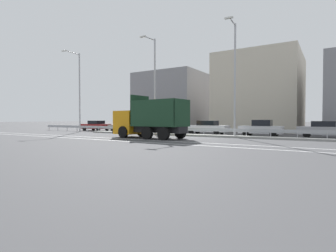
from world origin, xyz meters
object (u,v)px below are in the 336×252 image
object	(u,v)px
street_lamp_0	(78,88)
parked_car_2	(158,126)
dump_truck	(143,123)
parked_car_4	(261,128)
parked_car_5	(324,130)
parked_car_0	(96,126)
parked_car_3	(207,127)
parked_car_1	(124,126)
median_road_sign	(143,123)
street_lamp_1	(154,82)
street_lamp_2	(234,75)

from	to	relation	value
street_lamp_0	parked_car_2	bearing A→B (deg)	20.72
dump_truck	parked_car_4	world-z (taller)	dump_truck
street_lamp_0	parked_car_5	xyz separation A→B (m)	(27.44, 3.72, -4.90)
parked_car_0	parked_car_3	xyz separation A→B (m)	(17.26, -0.02, 0.02)
parked_car_1	median_road_sign	bearing A→B (deg)	59.48
street_lamp_0	parked_car_2	size ratio (longest dim) A/B	2.24
parked_car_3	parked_car_1	bearing A→B (deg)	91.76
parked_car_2	parked_car_3	size ratio (longest dim) A/B	0.96
median_road_sign	parked_car_2	bearing A→B (deg)	94.62
dump_truck	parked_car_1	world-z (taller)	dump_truck
median_road_sign	parked_car_2	distance (m)	3.55
parked_car_0	street_lamp_1	bearing A→B (deg)	-108.91
parked_car_4	parked_car_1	bearing A→B (deg)	87.06
street_lamp_0	parked_car_0	xyz separation A→B (m)	(-0.90, 3.76, -4.91)
dump_truck	parked_car_4	bearing A→B (deg)	-44.69
median_road_sign	street_lamp_1	size ratio (longest dim) A/B	0.24
parked_car_2	parked_car_1	bearing A→B (deg)	-90.66
parked_car_5	street_lamp_1	bearing A→B (deg)	-77.79
median_road_sign	dump_truck	bearing A→B (deg)	-52.37
dump_truck	parked_car_5	bearing A→B (deg)	-55.49
street_lamp_2	parked_car_1	xyz separation A→B (m)	(-15.78, 3.24, -4.89)
street_lamp_1	parked_car_1	size ratio (longest dim) A/B	2.41
parked_car_1	parked_car_2	distance (m)	5.19
street_lamp_1	parked_car_2	distance (m)	6.32
median_road_sign	street_lamp_2	xyz separation A→B (m)	(10.31, -0.05, 4.34)
parked_car_3	street_lamp_1	bearing A→B (deg)	128.83
dump_truck	parked_car_5	distance (m)	15.91
dump_truck	parked_car_4	size ratio (longest dim) A/B	1.78
parked_car_3	street_lamp_2	bearing A→B (deg)	-129.97
street_lamp_1	parked_car_0	world-z (taller)	street_lamp_1
street_lamp_2	parked_car_2	world-z (taller)	street_lamp_2
street_lamp_2	parked_car_1	size ratio (longest dim) A/B	2.41
street_lamp_0	parked_car_4	world-z (taller)	street_lamp_0
median_road_sign	street_lamp_0	size ratio (longest dim) A/B	0.24
street_lamp_1	parked_car_4	world-z (taller)	street_lamp_1
parked_car_5	dump_truck	bearing A→B (deg)	-60.79
parked_car_4	street_lamp_1	bearing A→B (deg)	104.21
parked_car_2	parked_car_3	distance (m)	6.42
street_lamp_2	parked_car_2	distance (m)	12.18
dump_truck	parked_car_2	bearing A→B (deg)	29.65
parked_car_1	parked_car_5	world-z (taller)	parked_car_5
dump_truck	parked_car_0	distance (m)	16.61
parked_car_1	parked_car_5	distance (m)	22.69
parked_car_3	parked_car_5	xyz separation A→B (m)	(11.08, -0.02, -0.00)
street_lamp_1	parked_car_1	bearing A→B (deg)	154.99
parked_car_0	parked_car_2	size ratio (longest dim) A/B	0.96
parked_car_3	parked_car_5	world-z (taller)	parked_car_3
median_road_sign	parked_car_5	xyz separation A→B (m)	(17.22, 3.46, -0.53)
median_road_sign	street_lamp_1	distance (m)	4.60
median_road_sign	parked_car_1	world-z (taller)	median_road_sign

